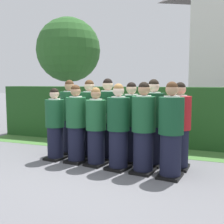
% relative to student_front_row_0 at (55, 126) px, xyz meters
% --- Properties ---
extents(ground_plane, '(60.00, 60.00, 0.00)m').
position_rel_student_front_row_0_xyz_m(ground_plane, '(1.24, -0.13, -0.72)').
color(ground_plane, slate).
extents(student_front_row_0, '(0.40, 0.47, 1.52)m').
position_rel_student_front_row_0_xyz_m(student_front_row_0, '(0.00, 0.00, 0.00)').
color(student_front_row_0, black).
rests_on(student_front_row_0, ground).
extents(student_front_row_1, '(0.41, 0.48, 1.60)m').
position_rel_student_front_row_0_xyz_m(student_front_row_1, '(0.52, -0.02, 0.04)').
color(student_front_row_1, black).
rests_on(student_front_row_1, ground).
extents(student_front_row_2, '(0.43, 0.52, 1.55)m').
position_rel_student_front_row_0_xyz_m(student_front_row_2, '(0.99, -0.08, 0.01)').
color(student_front_row_2, black).
rests_on(student_front_row_2, ground).
extents(student_front_row_3, '(0.46, 0.55, 1.62)m').
position_rel_student_front_row_0_xyz_m(student_front_row_3, '(1.49, -0.16, 0.05)').
color(student_front_row_3, black).
rests_on(student_front_row_3, ground).
extents(student_front_row_4, '(0.43, 0.51, 1.65)m').
position_rel_student_front_row_0_xyz_m(student_front_row_4, '(1.98, -0.19, 0.06)').
color(student_front_row_4, black).
rests_on(student_front_row_4, ground).
extents(student_front_row_5, '(0.43, 0.54, 1.66)m').
position_rel_student_front_row_0_xyz_m(student_front_row_5, '(2.48, -0.28, 0.07)').
color(student_front_row_5, black).
rests_on(student_front_row_5, ground).
extents(student_rear_row_0, '(0.48, 0.56, 1.70)m').
position_rel_student_front_row_0_xyz_m(student_rear_row_0, '(0.04, 0.57, 0.09)').
color(student_rear_row_0, black).
rests_on(student_rear_row_0, ground).
extents(student_rear_row_1, '(0.47, 0.57, 1.70)m').
position_rel_student_front_row_0_xyz_m(student_rear_row_1, '(0.57, 0.51, 0.09)').
color(student_rear_row_1, black).
rests_on(student_rear_row_1, ground).
extents(student_rear_row_2, '(0.45, 0.52, 1.73)m').
position_rel_student_front_row_0_xyz_m(student_rear_row_2, '(1.03, 0.44, 0.10)').
color(student_rear_row_2, black).
rests_on(student_rear_row_2, ground).
extents(student_rear_row_3, '(0.44, 0.54, 1.65)m').
position_rel_student_front_row_0_xyz_m(student_rear_row_3, '(1.57, 0.39, 0.06)').
color(student_rear_row_3, black).
rests_on(student_rear_row_3, ground).
extents(student_rear_row_4, '(0.44, 0.52, 1.71)m').
position_rel_student_front_row_0_xyz_m(student_rear_row_4, '(2.04, 0.34, 0.09)').
color(student_rear_row_4, black).
rests_on(student_rear_row_4, ground).
extents(student_in_red_blazer, '(0.43, 0.53, 1.65)m').
position_rel_student_front_row_0_xyz_m(student_in_red_blazer, '(2.55, 0.28, 0.06)').
color(student_in_red_blazer, black).
rests_on(student_in_red_blazer, ground).
extents(hedge, '(8.42, 0.70, 1.52)m').
position_rel_student_front_row_0_xyz_m(hedge, '(1.24, 2.23, 0.04)').
color(hedge, '#214C1E').
rests_on(hedge, ground).
extents(oak_tree_left, '(2.80, 2.80, 4.46)m').
position_rel_student_front_row_0_xyz_m(oak_tree_left, '(-3.00, 5.88, 2.33)').
color(oak_tree_left, brown).
rests_on(oak_tree_left, ground).
extents(lawn_strip, '(8.42, 0.90, 0.01)m').
position_rel_student_front_row_0_xyz_m(lawn_strip, '(1.24, 1.43, -0.72)').
color(lawn_strip, '#477A38').
rests_on(lawn_strip, ground).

